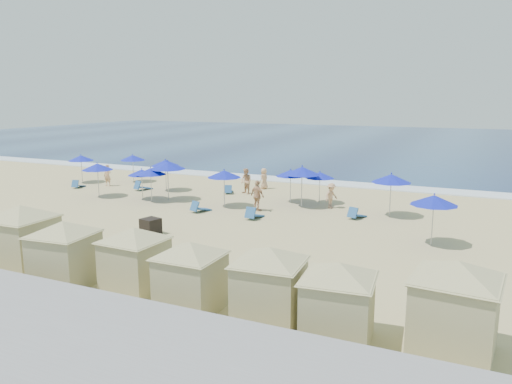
% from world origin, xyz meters
% --- Properties ---
extents(ground, '(160.00, 160.00, 0.00)m').
position_xyz_m(ground, '(0.00, 0.00, 0.00)').
color(ground, tan).
rests_on(ground, ground).
extents(ocean, '(160.00, 80.00, 0.06)m').
position_xyz_m(ocean, '(0.00, 55.00, 0.03)').
color(ocean, navy).
rests_on(ocean, ground).
extents(surf_line, '(160.00, 2.50, 0.08)m').
position_xyz_m(surf_line, '(0.00, 15.50, 0.04)').
color(surf_line, white).
rests_on(surf_line, ground).
extents(trash_bin, '(0.99, 0.99, 0.83)m').
position_xyz_m(trash_bin, '(-1.38, -2.97, 0.41)').
color(trash_bin, black).
rests_on(trash_bin, ground).
extents(cabana_0, '(4.69, 4.69, 2.94)m').
position_xyz_m(cabana_0, '(-2.81, -9.41, 1.68)').
color(cabana_0, tan).
rests_on(cabana_0, ground).
extents(cabana_1, '(4.28, 4.28, 2.70)m').
position_xyz_m(cabana_1, '(0.03, -9.98, 1.55)').
color(cabana_1, tan).
rests_on(cabana_1, ground).
extents(cabana_2, '(4.14, 4.14, 2.60)m').
position_xyz_m(cabana_2, '(2.72, -9.32, 1.49)').
color(cabana_2, tan).
rests_on(cabana_2, ground).
extents(cabana_3, '(4.07, 4.07, 2.55)m').
position_xyz_m(cabana_3, '(5.41, -9.87, 1.46)').
color(cabana_3, tan).
rests_on(cabana_3, ground).
extents(cabana_4, '(4.23, 4.23, 2.66)m').
position_xyz_m(cabana_4, '(8.09, -9.59, 1.52)').
color(cabana_4, tan).
rests_on(cabana_4, ground).
extents(cabana_5, '(4.10, 4.10, 2.59)m').
position_xyz_m(cabana_5, '(10.35, -9.91, 1.48)').
color(cabana_5, tan).
rests_on(cabana_5, ground).
extents(cabana_6, '(4.60, 4.60, 2.90)m').
position_xyz_m(cabana_6, '(13.38, -9.22, 1.66)').
color(cabana_6, tan).
rests_on(cabana_6, ground).
extents(umbrella_0, '(2.04, 2.04, 2.32)m').
position_xyz_m(umbrella_0, '(-15.93, 7.38, 2.01)').
color(umbrella_0, '#A5A8AD').
rests_on(umbrella_0, ground).
extents(umbrella_1, '(2.15, 2.15, 2.45)m').
position_xyz_m(umbrella_1, '(-10.59, 3.42, 2.12)').
color(umbrella_1, '#A5A8AD').
rests_on(umbrella_1, ground).
extents(umbrella_2, '(2.03, 2.03, 2.31)m').
position_xyz_m(umbrella_2, '(-12.35, 9.41, 2.00)').
color(umbrella_2, '#A5A8AD').
rests_on(umbrella_2, ground).
extents(umbrella_3, '(2.05, 2.05, 2.34)m').
position_xyz_m(umbrella_3, '(-6.30, 3.71, 2.03)').
color(umbrella_3, '#A5A8AD').
rests_on(umbrella_3, ground).
extents(umbrella_4, '(2.11, 2.11, 2.40)m').
position_xyz_m(umbrella_4, '(-7.65, 7.32, 2.08)').
color(umbrella_4, '#A5A8AD').
rests_on(umbrella_4, ground).
extents(umbrella_5, '(2.41, 2.41, 2.74)m').
position_xyz_m(umbrella_5, '(-5.50, 4.52, 2.38)').
color(umbrella_5, '#A5A8AD').
rests_on(umbrella_5, ground).
extents(umbrella_6, '(2.14, 2.14, 2.44)m').
position_xyz_m(umbrella_6, '(-1.08, 4.32, 2.11)').
color(umbrella_6, '#A5A8AD').
rests_on(umbrella_6, ground).
extents(umbrella_7, '(1.98, 1.98, 2.25)m').
position_xyz_m(umbrella_7, '(2.20, 7.41, 1.95)').
color(umbrella_7, '#A5A8AD').
rests_on(umbrella_7, ground).
extents(umbrella_8, '(2.34, 2.34, 2.67)m').
position_xyz_m(umbrella_8, '(3.36, 6.41, 2.31)').
color(umbrella_8, '#A5A8AD').
rests_on(umbrella_8, ground).
extents(umbrella_9, '(1.90, 1.90, 2.17)m').
position_xyz_m(umbrella_9, '(4.08, 7.83, 1.88)').
color(umbrella_9, '#A5A8AD').
rests_on(umbrella_9, ground).
extents(umbrella_10, '(2.29, 2.29, 2.61)m').
position_xyz_m(umbrella_10, '(8.93, 6.09, 2.26)').
color(umbrella_10, '#A5A8AD').
rests_on(umbrella_10, ground).
extents(umbrella_11, '(2.20, 2.20, 2.50)m').
position_xyz_m(umbrella_11, '(11.77, 1.12, 2.17)').
color(umbrella_11, '#A5A8AD').
rests_on(umbrella_11, ground).
extents(umbrella_12, '(1.88, 1.88, 2.14)m').
position_xyz_m(umbrella_12, '(-7.27, 4.00, 1.86)').
color(umbrella_12, '#A5A8AD').
rests_on(umbrella_12, ground).
extents(beach_chair_0, '(0.75, 1.28, 0.66)m').
position_xyz_m(beach_chair_0, '(-14.51, 5.40, 0.23)').
color(beach_chair_0, '#275891').
rests_on(beach_chair_0, ground).
extents(beach_chair_1, '(1.00, 1.49, 0.75)m').
position_xyz_m(beach_chair_1, '(-9.46, 6.71, 0.26)').
color(beach_chair_1, '#275891').
rests_on(beach_chair_1, ground).
extents(beach_chair_2, '(0.94, 1.33, 0.67)m').
position_xyz_m(beach_chair_2, '(-2.93, 8.31, 0.23)').
color(beach_chair_2, '#275891').
rests_on(beach_chair_2, ground).
extents(beach_chair_3, '(0.97, 1.44, 0.73)m').
position_xyz_m(beach_chair_3, '(-1.77, 2.37, 0.25)').
color(beach_chair_3, '#275891').
rests_on(beach_chair_3, ground).
extents(beach_chair_4, '(0.70, 1.40, 0.75)m').
position_xyz_m(beach_chair_4, '(1.96, 2.20, 0.26)').
color(beach_chair_4, '#275891').
rests_on(beach_chair_4, ground).
extents(beach_chair_5, '(0.96, 1.41, 0.71)m').
position_xyz_m(beach_chair_5, '(7.27, 4.76, 0.25)').
color(beach_chair_5, '#275891').
rests_on(beach_chair_5, ground).
extents(beachgoer_0, '(0.65, 0.45, 1.69)m').
position_xyz_m(beachgoer_0, '(-12.94, 7.02, 0.84)').
color(beachgoer_0, tan).
rests_on(beachgoer_0, ground).
extents(beachgoer_1, '(1.10, 0.99, 1.85)m').
position_xyz_m(beachgoer_1, '(-1.70, 8.71, 0.92)').
color(beachgoer_1, tan).
rests_on(beachgoer_1, ground).
extents(beachgoer_2, '(1.20, 0.87, 1.89)m').
position_xyz_m(beachgoer_2, '(1.31, 4.14, 0.95)').
color(beachgoer_2, tan).
rests_on(beachgoer_2, ground).
extents(beachgoer_3, '(0.95, 1.18, 1.59)m').
position_xyz_m(beachgoer_3, '(5.19, 6.78, 0.80)').
color(beachgoer_3, tan).
rests_on(beachgoer_3, ground).
extents(beachgoer_4, '(0.69, 0.88, 1.58)m').
position_xyz_m(beachgoer_4, '(-1.36, 11.09, 0.79)').
color(beachgoer_4, tan).
rests_on(beachgoer_4, ground).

